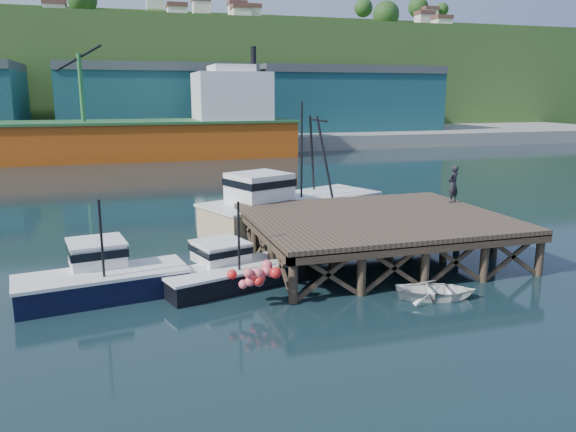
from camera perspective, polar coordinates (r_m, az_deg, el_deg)
name	(u,v)px	position (r m, az deg, el deg)	size (l,w,h in m)	color
ground	(267,267)	(26.25, -2.14, -5.21)	(300.00, 300.00, 0.00)	black
wharf	(378,220)	(27.44, 9.10, -0.38)	(12.00, 10.00, 2.62)	brown
far_quay	(157,137)	(94.68, -13.14, 7.84)	(160.00, 40.00, 2.00)	gray
warehouse_mid	(158,103)	(89.45, -13.09, 11.13)	(28.00, 16.00, 9.00)	#1C565C
warehouse_right	(341,102)	(96.34, 5.37, 11.46)	(30.00, 16.00, 9.00)	#1C565C
cargo_ship	(98,132)	(72.39, -18.74, 8.06)	(55.50, 10.00, 13.75)	#BF4E11
hillside	(144,78)	(124.41, -14.38, 13.40)	(220.00, 50.00, 22.00)	#2D511E
boat_navy	(101,276)	(23.58, -18.45, -5.82)	(6.81, 4.07, 4.07)	black
boat_black	(230,269)	(23.79, -5.95, -5.41)	(6.40, 5.31, 3.72)	black
trawler	(289,204)	(33.10, 0.13, 1.23)	(11.79, 7.85, 7.44)	#CDB285
dinghy	(436,291)	(23.00, 14.80, -7.35)	(2.21, 3.10, 0.64)	white
dockworker	(453,184)	(31.59, 16.43, 3.13)	(0.73, 0.48, 2.01)	black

